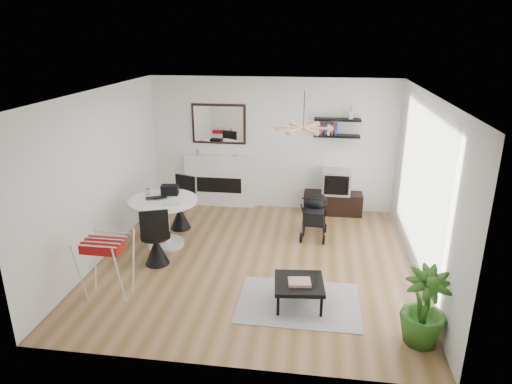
# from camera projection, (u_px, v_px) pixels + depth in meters

# --- Properties ---
(floor) EXTENTS (5.00, 5.00, 0.00)m
(floor) POSITION_uv_depth(u_px,v_px,m) (255.00, 261.00, 7.41)
(floor) COLOR brown
(floor) RESTS_ON ground
(ceiling) EXTENTS (5.00, 5.00, 0.00)m
(ceiling) POSITION_uv_depth(u_px,v_px,m) (255.00, 93.00, 6.52)
(ceiling) COLOR white
(ceiling) RESTS_ON wall_back
(wall_back) EXTENTS (5.00, 0.00, 5.00)m
(wall_back) POSITION_uv_depth(u_px,v_px,m) (272.00, 145.00, 9.30)
(wall_back) COLOR white
(wall_back) RESTS_ON floor
(wall_left) EXTENTS (0.00, 5.00, 5.00)m
(wall_left) POSITION_uv_depth(u_px,v_px,m) (100.00, 176.00, 7.29)
(wall_left) COLOR white
(wall_left) RESTS_ON floor
(wall_right) EXTENTS (0.00, 5.00, 5.00)m
(wall_right) POSITION_uv_depth(u_px,v_px,m) (425.00, 190.00, 6.64)
(wall_right) COLOR white
(wall_right) RESTS_ON floor
(sheer_curtain) EXTENTS (0.04, 3.60, 2.60)m
(sheer_curtain) POSITION_uv_depth(u_px,v_px,m) (415.00, 185.00, 6.84)
(sheer_curtain) COLOR white
(sheer_curtain) RESTS_ON wall_right
(fireplace) EXTENTS (1.50, 0.17, 2.16)m
(fireplace) POSITION_uv_depth(u_px,v_px,m) (220.00, 175.00, 9.59)
(fireplace) COLOR white
(fireplace) RESTS_ON floor
(shelf_lower) EXTENTS (0.90, 0.25, 0.04)m
(shelf_lower) POSITION_uv_depth(u_px,v_px,m) (337.00, 136.00, 8.93)
(shelf_lower) COLOR black
(shelf_lower) RESTS_ON wall_back
(shelf_upper) EXTENTS (0.90, 0.25, 0.04)m
(shelf_upper) POSITION_uv_depth(u_px,v_px,m) (337.00, 120.00, 8.82)
(shelf_upper) COLOR black
(shelf_upper) RESTS_ON wall_back
(pendant_lamp) EXTENTS (0.90, 0.90, 0.10)m
(pendant_lamp) POSITION_uv_depth(u_px,v_px,m) (303.00, 128.00, 6.89)
(pendant_lamp) COLOR tan
(pendant_lamp) RESTS_ON ceiling
(tv_console) EXTENTS (1.17, 0.41, 0.44)m
(tv_console) POSITION_uv_depth(u_px,v_px,m) (333.00, 203.00, 9.30)
(tv_console) COLOR black
(tv_console) RESTS_ON floor
(crt_tv) EXTENTS (0.56, 0.49, 0.49)m
(crt_tv) POSITION_uv_depth(u_px,v_px,m) (336.00, 182.00, 9.14)
(crt_tv) COLOR #B6B6B8
(crt_tv) RESTS_ON tv_console
(dining_table) EXTENTS (1.16, 1.16, 0.85)m
(dining_table) POSITION_uv_depth(u_px,v_px,m) (164.00, 215.00, 7.79)
(dining_table) COLOR white
(dining_table) RESTS_ON floor
(laptop) EXTENTS (0.42, 0.35, 0.03)m
(laptop) POSITION_uv_depth(u_px,v_px,m) (157.00, 199.00, 7.68)
(laptop) COLOR black
(laptop) RESTS_ON dining_table
(black_bag) EXTENTS (0.31, 0.21, 0.17)m
(black_bag) POSITION_uv_depth(u_px,v_px,m) (170.00, 190.00, 7.89)
(black_bag) COLOR black
(black_bag) RESTS_ON dining_table
(newspaper) EXTENTS (0.36, 0.32, 0.01)m
(newspaper) POSITION_uv_depth(u_px,v_px,m) (171.00, 203.00, 7.53)
(newspaper) COLOR silver
(newspaper) RESTS_ON dining_table
(drinking_glass) EXTENTS (0.06, 0.06, 0.11)m
(drinking_glass) POSITION_uv_depth(u_px,v_px,m) (148.00, 192.00, 7.91)
(drinking_glass) COLOR white
(drinking_glass) RESTS_ON dining_table
(chair_far) EXTENTS (0.52, 0.53, 0.99)m
(chair_far) POSITION_uv_depth(u_px,v_px,m) (181.00, 212.00, 8.58)
(chair_far) COLOR black
(chair_far) RESTS_ON floor
(chair_near) EXTENTS (0.52, 0.54, 1.00)m
(chair_near) POSITION_uv_depth(u_px,v_px,m) (156.00, 246.00, 7.22)
(chair_near) COLOR black
(chair_near) RESTS_ON floor
(drying_rack) EXTENTS (0.62, 0.58, 0.91)m
(drying_rack) POSITION_uv_depth(u_px,v_px,m) (107.00, 266.00, 6.26)
(drying_rack) COLOR white
(drying_rack) RESTS_ON floor
(stroller) EXTENTS (0.49, 0.75, 0.89)m
(stroller) POSITION_uv_depth(u_px,v_px,m) (314.00, 217.00, 8.21)
(stroller) COLOR black
(stroller) RESTS_ON floor
(rug) EXTENTS (1.66, 1.20, 0.01)m
(rug) POSITION_uv_depth(u_px,v_px,m) (299.00, 303.00, 6.26)
(rug) COLOR #9D9D9D
(rug) RESTS_ON floor
(coffee_table) EXTENTS (0.72, 0.72, 0.34)m
(coffee_table) POSITION_uv_depth(u_px,v_px,m) (299.00, 284.00, 6.14)
(coffee_table) COLOR black
(coffee_table) RESTS_ON rug
(magazines) EXTENTS (0.32, 0.27, 0.04)m
(magazines) POSITION_uv_depth(u_px,v_px,m) (299.00, 282.00, 6.07)
(magazines) COLOR #C04530
(magazines) RESTS_ON coffee_table
(potted_plant) EXTENTS (0.58, 0.58, 0.97)m
(potted_plant) POSITION_uv_depth(u_px,v_px,m) (424.00, 307.00, 5.32)
(potted_plant) COLOR #2E621C
(potted_plant) RESTS_ON floor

